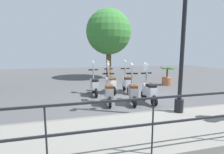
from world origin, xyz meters
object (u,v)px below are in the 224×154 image
object	(u,v)px
scooter_near_1	(133,91)
scooter_far_1	(111,83)
potted_palm	(167,78)
scooter_near_0	(149,91)
lamp_post_near	(183,45)
scooter_far_0	(127,83)
scooter_far_2	(94,85)
tree_distant	(109,32)
scooter_near_2	(109,92)

from	to	relation	value
scooter_near_1	scooter_far_1	world-z (taller)	same
potted_palm	scooter_near_0	size ratio (longest dim) A/B	0.69
lamp_post_near	scooter_far_0	size ratio (longest dim) A/B	2.93
scooter_far_1	scooter_far_2	bearing A→B (deg)	98.27
scooter_far_2	scooter_near_1	bearing A→B (deg)	-144.20
lamp_post_near	scooter_near_1	distance (m)	2.46
tree_distant	scooter_far_0	size ratio (longest dim) A/B	3.17
tree_distant	scooter_near_1	world-z (taller)	tree_distant
scooter_near_0	scooter_far_1	size ratio (longest dim) A/B	1.00
tree_distant	scooter_near_2	distance (m)	6.84
potted_palm	scooter_far_0	distance (m)	3.09
scooter_near_0	scooter_far_0	size ratio (longest dim) A/B	1.00
lamp_post_near	scooter_far_0	world-z (taller)	lamp_post_near
tree_distant	scooter_near_1	xyz separation A→B (m)	(-6.24, 0.55, -2.79)
scooter_far_0	scooter_far_2	distance (m)	1.59
scooter_near_1	scooter_near_0	bearing A→B (deg)	-82.31
tree_distant	potted_palm	xyz separation A→B (m)	(-3.32, -2.70, -2.83)
scooter_far_2	scooter_far_1	bearing A→B (deg)	-74.94
potted_palm	lamp_post_near	bearing A→B (deg)	152.25
scooter_near_0	scooter_far_1	bearing A→B (deg)	27.24
potted_palm	scooter_far_2	size ratio (longest dim) A/B	0.69
scooter_near_2	tree_distant	bearing A→B (deg)	-4.53
tree_distant	scooter_far_0	distance (m)	5.25
scooter_far_1	scooter_near_1	bearing A→B (deg)	-175.10
potted_palm	scooter_far_1	bearing A→B (deg)	106.17
potted_palm	scooter_far_0	xyz separation A→B (m)	(-1.12, 2.88, 0.04)
scooter_near_0	scooter_near_2	size ratio (longest dim) A/B	1.00
lamp_post_near	scooter_far_2	xyz separation A→B (m)	(3.20, 2.10, -1.68)
scooter_far_1	scooter_far_0	bearing A→B (deg)	-101.98
potted_palm	scooter_near_1	world-z (taller)	scooter_near_1
lamp_post_near	scooter_near_1	xyz separation A→B (m)	(1.55, 0.90, -1.68)
lamp_post_near	scooter_near_2	xyz separation A→B (m)	(1.73, 1.78, -1.68)
tree_distant	scooter_far_1	size ratio (longest dim) A/B	3.17
lamp_post_near	scooter_far_1	distance (m)	4.02
scooter_near_2	scooter_far_2	world-z (taller)	same
potted_palm	scooter_near_0	world-z (taller)	scooter_near_0
scooter_near_0	scooter_near_1	bearing A→B (deg)	84.46
scooter_far_2	lamp_post_near	bearing A→B (deg)	-147.14
tree_distant	scooter_near_0	distance (m)	6.88
scooter_near_0	scooter_near_1	xyz separation A→B (m)	(0.05, 0.64, 0.00)
scooter_near_0	tree_distant	bearing A→B (deg)	-0.58
tree_distant	scooter_far_1	bearing A→B (deg)	167.72
potted_palm	scooter_far_2	world-z (taller)	scooter_far_2
tree_distant	scooter_near_0	bearing A→B (deg)	-179.18
tree_distant	scooter_near_1	distance (m)	6.86
scooter_near_0	scooter_far_2	bearing A→B (deg)	46.16
tree_distant	potted_palm	bearing A→B (deg)	-140.88
scooter_near_1	scooter_far_1	xyz separation A→B (m)	(1.86, 0.40, 0.00)
lamp_post_near	scooter_far_1	world-z (taller)	lamp_post_near
scooter_near_0	scooter_far_2	size ratio (longest dim) A/B	1.00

